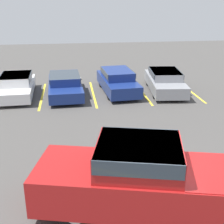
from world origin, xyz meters
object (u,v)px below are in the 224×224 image
(parked_sedan_c, at_px, (118,80))
(parked_sedan_d, at_px, (165,80))
(parked_sedan_b, at_px, (65,84))
(pickup_truck, at_px, (150,179))
(wheel_stop_curb, at_px, (66,79))
(parked_sedan_a, at_px, (17,85))

(parked_sedan_c, xyz_separation_m, parked_sedan_d, (2.75, -0.23, -0.04))
(parked_sedan_b, bearing_deg, pickup_truck, 9.56)
(parked_sedan_c, bearing_deg, wheel_stop_curb, -140.19)
(parked_sedan_d, bearing_deg, pickup_truck, -13.09)
(parked_sedan_d, bearing_deg, parked_sedan_b, -84.44)
(parked_sedan_b, distance_m, wheel_stop_curb, 3.32)
(parked_sedan_b, distance_m, parked_sedan_d, 5.76)
(parked_sedan_d, distance_m, wheel_stop_curb, 6.62)
(parked_sedan_a, xyz_separation_m, wheel_stop_curb, (2.69, 3.11, -0.57))
(pickup_truck, relative_size, parked_sedan_b, 1.36)
(parked_sedan_c, relative_size, parked_sedan_d, 0.97)
(pickup_truck, bearing_deg, parked_sedan_a, 128.62)
(parked_sedan_b, xyz_separation_m, parked_sedan_c, (3.01, 0.22, 0.06))
(pickup_truck, bearing_deg, wheel_stop_curb, 112.95)
(parked_sedan_c, height_order, parked_sedan_d, parked_sedan_c)
(parked_sedan_a, relative_size, parked_sedan_c, 0.95)
(parked_sedan_a, xyz_separation_m, parked_sedan_c, (5.66, 0.06, 0.04))
(pickup_truck, xyz_separation_m, parked_sedan_c, (0.80, 10.65, -0.26))
(parked_sedan_a, bearing_deg, parked_sedan_d, 86.90)
(parked_sedan_a, bearing_deg, parked_sedan_c, 88.68)
(pickup_truck, height_order, parked_sedan_c, pickup_truck)
(pickup_truck, relative_size, parked_sedan_d, 1.31)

